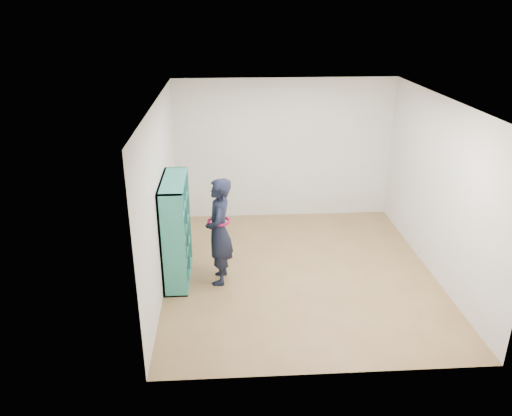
{
  "coord_description": "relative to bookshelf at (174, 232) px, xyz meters",
  "views": [
    {
      "loc": [
        -1.08,
        -6.6,
        3.81
      ],
      "look_at": [
        -0.64,
        0.3,
        0.95
      ],
      "focal_mm": 35.0,
      "sensor_mm": 36.0,
      "label": 1
    }
  ],
  "objects": [
    {
      "name": "bookshelf",
      "position": [
        0.0,
        0.0,
        0.0
      ],
      "size": [
        0.34,
        1.15,
        1.54
      ],
      "color": "#298275",
      "rests_on": "floor"
    },
    {
      "name": "smartphone",
      "position": [
        0.52,
        -0.05,
        0.15
      ],
      "size": [
        0.01,
        0.1,
        0.13
      ],
      "rotation": [
        0.33,
        0.0,
        0.04
      ],
      "color": "silver",
      "rests_on": "person"
    },
    {
      "name": "wall_left",
      "position": [
        -0.15,
        0.01,
        0.55
      ],
      "size": [
        0.02,
        4.5,
        2.6
      ],
      "primitive_type": "cube",
      "color": "silver",
      "rests_on": "floor"
    },
    {
      "name": "floor",
      "position": [
        1.85,
        0.01,
        -0.75
      ],
      "size": [
        4.5,
        4.5,
        0.0
      ],
      "primitive_type": "plane",
      "color": "brown",
      "rests_on": "ground"
    },
    {
      "name": "wall_right",
      "position": [
        3.85,
        0.01,
        0.55
      ],
      "size": [
        0.02,
        4.5,
        2.6
      ],
      "primitive_type": "cube",
      "color": "silver",
      "rests_on": "floor"
    },
    {
      "name": "wall_front",
      "position": [
        1.85,
        -2.24,
        0.55
      ],
      "size": [
        4.0,
        0.02,
        2.6
      ],
      "primitive_type": "cube",
      "color": "silver",
      "rests_on": "floor"
    },
    {
      "name": "ceiling",
      "position": [
        1.85,
        0.01,
        1.85
      ],
      "size": [
        4.5,
        4.5,
        0.0
      ],
      "primitive_type": "plane",
      "color": "white",
      "rests_on": "wall_back"
    },
    {
      "name": "person",
      "position": [
        0.65,
        -0.14,
        0.05
      ],
      "size": [
        0.43,
        0.61,
        1.59
      ],
      "rotation": [
        0.0,
        0.0,
        -1.65
      ],
      "color": "black",
      "rests_on": "floor"
    },
    {
      "name": "wall_back",
      "position": [
        1.85,
        2.26,
        0.55
      ],
      "size": [
        4.0,
        0.02,
        2.6
      ],
      "primitive_type": "cube",
      "color": "silver",
      "rests_on": "floor"
    }
  ]
}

